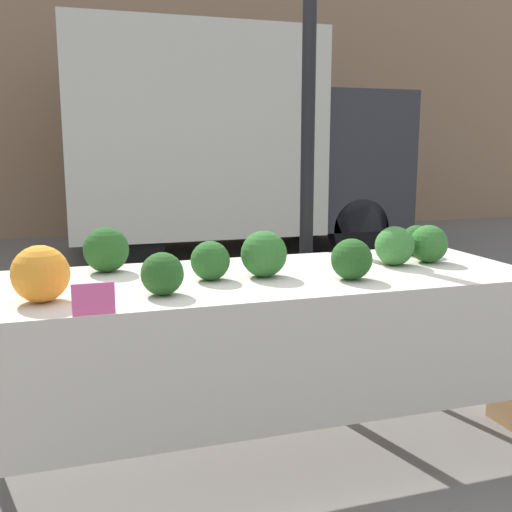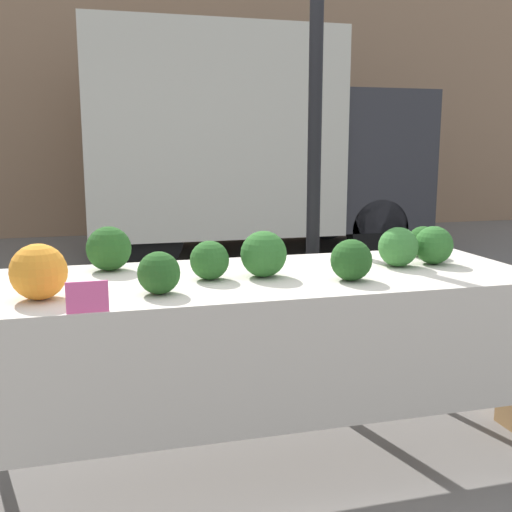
# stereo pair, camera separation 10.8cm
# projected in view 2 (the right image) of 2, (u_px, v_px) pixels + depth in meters

# --- Properties ---
(ground_plane) EXTENTS (40.00, 40.00, 0.00)m
(ground_plane) POSITION_uv_depth(u_px,v_px,m) (256.00, 466.00, 2.57)
(ground_plane) COLOR slate
(building_facade) EXTENTS (16.00, 0.60, 6.41)m
(building_facade) POSITION_uv_depth(u_px,v_px,m) (129.00, 23.00, 9.10)
(building_facade) COLOR #9E7A5B
(building_facade) RESTS_ON ground_plane
(tent_pole) EXTENTS (0.07, 0.07, 2.79)m
(tent_pole) POSITION_uv_depth(u_px,v_px,m) (315.00, 139.00, 3.03)
(tent_pole) COLOR black
(tent_pole) RESTS_ON ground_plane
(parked_truck) EXTENTS (4.11, 2.06, 2.67)m
(parked_truck) POSITION_uv_depth(u_px,v_px,m) (241.00, 142.00, 7.49)
(parked_truck) COLOR silver
(parked_truck) RESTS_ON ground_plane
(market_table) EXTENTS (2.28, 0.81, 0.84)m
(market_table) POSITION_uv_depth(u_px,v_px,m) (260.00, 304.00, 2.37)
(market_table) COLOR beige
(market_table) RESTS_ON ground_plane
(orange_cauliflower) EXTENTS (0.19, 0.19, 0.19)m
(orange_cauliflower) POSITION_uv_depth(u_px,v_px,m) (39.00, 272.00, 2.03)
(orange_cauliflower) COLOR orange
(orange_cauliflower) RESTS_ON market_table
(romanesco_head) EXTENTS (0.13, 0.13, 0.11)m
(romanesco_head) POSITION_uv_depth(u_px,v_px,m) (51.00, 260.00, 2.46)
(romanesco_head) COLOR #93B238
(romanesco_head) RESTS_ON market_table
(broccoli_head_0) EXTENTS (0.15, 0.15, 0.15)m
(broccoli_head_0) POSITION_uv_depth(u_px,v_px,m) (210.00, 260.00, 2.33)
(broccoli_head_0) COLOR #285B23
(broccoli_head_0) RESTS_ON market_table
(broccoli_head_1) EXTENTS (0.19, 0.19, 0.19)m
(broccoli_head_1) POSITION_uv_depth(u_px,v_px,m) (264.00, 254.00, 2.38)
(broccoli_head_1) COLOR #2D6628
(broccoli_head_1) RESTS_ON market_table
(broccoli_head_2) EXTENTS (0.14, 0.14, 0.14)m
(broccoli_head_2) POSITION_uv_depth(u_px,v_px,m) (423.00, 241.00, 2.82)
(broccoli_head_2) COLOR #23511E
(broccoli_head_2) RESTS_ON market_table
(broccoli_head_3) EXTENTS (0.15, 0.15, 0.15)m
(broccoli_head_3) POSITION_uv_depth(u_px,v_px,m) (159.00, 273.00, 2.10)
(broccoli_head_3) COLOR #23511E
(broccoli_head_3) RESTS_ON market_table
(broccoli_head_4) EXTENTS (0.17, 0.17, 0.17)m
(broccoli_head_4) POSITION_uv_depth(u_px,v_px,m) (434.00, 245.00, 2.64)
(broccoli_head_4) COLOR #2D6628
(broccoli_head_4) RESTS_ON market_table
(broccoli_head_5) EXTENTS (0.17, 0.17, 0.17)m
(broccoli_head_5) POSITION_uv_depth(u_px,v_px,m) (398.00, 247.00, 2.58)
(broccoli_head_5) COLOR #387533
(broccoli_head_5) RESTS_ON market_table
(broccoli_head_6) EXTENTS (0.16, 0.16, 0.16)m
(broccoli_head_6) POSITION_uv_depth(u_px,v_px,m) (351.00, 260.00, 2.31)
(broccoli_head_6) COLOR #23511E
(broccoli_head_6) RESTS_ON market_table
(broccoli_head_7) EXTENTS (0.19, 0.19, 0.19)m
(broccoli_head_7) POSITION_uv_depth(u_px,v_px,m) (109.00, 249.00, 2.50)
(broccoli_head_7) COLOR #23511E
(broccoli_head_7) RESTS_ON market_table
(price_sign) EXTENTS (0.13, 0.01, 0.10)m
(price_sign) POSITION_uv_depth(u_px,v_px,m) (87.00, 297.00, 1.87)
(price_sign) COLOR #F45B9E
(price_sign) RESTS_ON market_table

